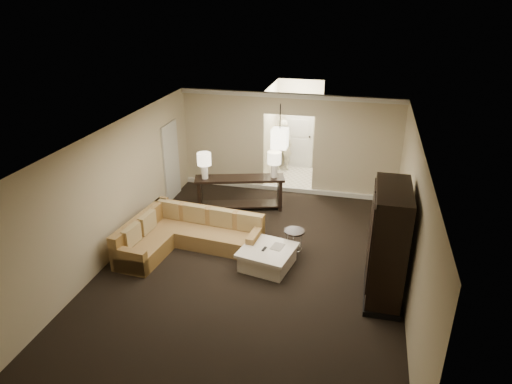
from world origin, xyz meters
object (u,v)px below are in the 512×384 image
(person, at_px, (283,142))
(sectional_sofa, at_px, (185,235))
(armoire, at_px, (387,246))
(drink_table, at_px, (294,237))
(coffee_table, at_px, (267,257))
(console_table, at_px, (240,190))

(person, bearing_deg, sectional_sofa, 69.70)
(armoire, height_order, drink_table, armoire)
(coffee_table, relative_size, person, 0.67)
(console_table, distance_m, person, 3.14)
(console_table, distance_m, armoire, 4.64)
(console_table, height_order, armoire, armoire)
(armoire, bearing_deg, console_table, 141.00)
(drink_table, bearing_deg, console_table, 133.44)
(coffee_table, distance_m, person, 5.64)
(sectional_sofa, distance_m, console_table, 2.30)
(sectional_sofa, height_order, console_table, console_table)
(console_table, relative_size, armoire, 1.07)
(coffee_table, height_order, console_table, console_table)
(sectional_sofa, xyz_separation_m, console_table, (0.65, 2.19, 0.21))
(sectional_sofa, bearing_deg, person, 82.40)
(console_table, xyz_separation_m, person, (0.54, 3.06, 0.38))
(coffee_table, xyz_separation_m, drink_table, (0.44, 0.66, 0.17))
(armoire, xyz_separation_m, person, (-3.04, 5.96, -0.14))
(sectional_sofa, relative_size, person, 1.56)
(sectional_sofa, distance_m, person, 5.42)
(sectional_sofa, xyz_separation_m, coffee_table, (1.94, -0.29, -0.10))
(sectional_sofa, height_order, armoire, armoire)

